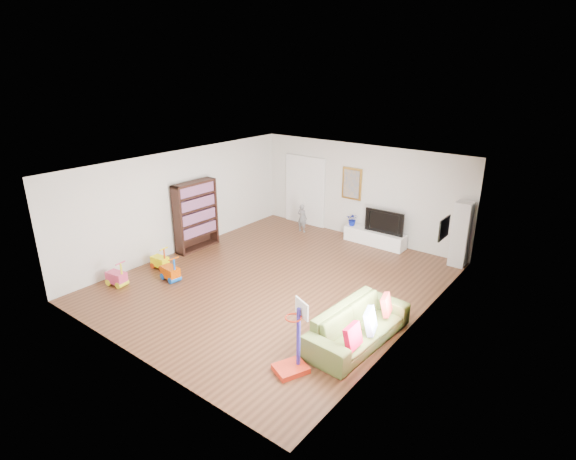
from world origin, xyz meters
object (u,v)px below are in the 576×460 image
Objects in this scene: media_console at (375,237)px; basketball_hoop at (291,338)px; bookshelf at (196,216)px; sofa at (358,325)px.

media_console is 1.39× the size of basketball_hoop.
media_console is 0.94× the size of bookshelf.
basketball_hoop is at bearing -74.43° from media_console.
bookshelf is 5.85m from sofa.
basketball_hoop is (5.25, -2.66, -0.30)m from bookshelf.
basketball_hoop is (1.54, -5.88, 0.43)m from media_console.
sofa reaches higher than media_console.
bookshelf is 1.48× the size of basketball_hoop.
basketball_hoop is at bearing 166.63° from sofa.
basketball_hoop reaches higher than sofa.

